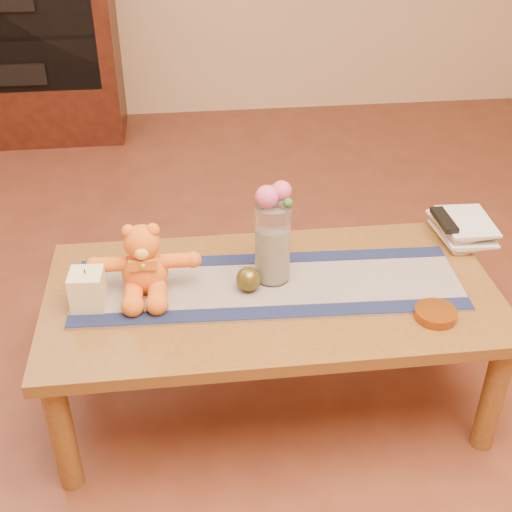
{
  "coord_description": "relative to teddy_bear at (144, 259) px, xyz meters",
  "views": [
    {
      "loc": [
        -0.25,
        -1.68,
        1.68
      ],
      "look_at": [
        -0.05,
        0.0,
        0.58
      ],
      "focal_mm": 47.36,
      "sensor_mm": 36.0,
      "label": 1
    }
  ],
  "objects": [
    {
      "name": "media_cabinet",
      "position": [
        -0.81,
        2.43,
        -0.02
      ],
      "size": [
        1.2,
        0.5,
        1.1
      ],
      "primitive_type": "cube",
      "color": "black",
      "rests_on": "floor"
    },
    {
      "name": "tv_remote",
      "position": [
        1.01,
        0.17,
        -0.03
      ],
      "size": [
        0.05,
        0.16,
        0.02
      ],
      "primitive_type": "cube",
      "rotation": [
        0.0,
        0.0,
        0.01
      ],
      "color": "black",
      "rests_on": "book_top"
    },
    {
      "name": "glass_vase",
      "position": [
        0.39,
        0.01,
        0.02
      ],
      "size": [
        0.11,
        0.11,
        0.26
      ],
      "primitive_type": "cylinder",
      "color": "silver",
      "rests_on": "persian_runner"
    },
    {
      "name": "rose_left",
      "position": [
        0.37,
        0.0,
        0.19
      ],
      "size": [
        0.07,
        0.07,
        0.07
      ],
      "primitive_type": "sphere",
      "color": "#D14979",
      "rests_on": "glass_vase"
    },
    {
      "name": "bronze_ball",
      "position": [
        0.31,
        -0.04,
        -0.07
      ],
      "size": [
        0.08,
        0.08,
        0.08
      ],
      "primitive_type": "sphere",
      "rotation": [
        0.0,
        0.0,
        0.09
      ],
      "color": "#4F471A",
      "rests_on": "persian_runner"
    },
    {
      "name": "pillar_candle",
      "position": [
        -0.17,
        -0.07,
        -0.05
      ],
      "size": [
        0.1,
        0.1,
        0.12
      ],
      "primitive_type": "cube",
      "rotation": [
        0.0,
        0.0,
        -0.06
      ],
      "color": "beige",
      "rests_on": "persian_runner"
    },
    {
      "name": "leaf_sprig",
      "position": [
        0.43,
        -0.01,
        0.17
      ],
      "size": [
        0.03,
        0.03,
        0.03
      ],
      "primitive_type": "sphere",
      "color": "#33662D",
      "rests_on": "glass_vase"
    },
    {
      "name": "teddy_bear",
      "position": [
        0.0,
        0.0,
        0.0
      ],
      "size": [
        0.32,
        0.27,
        0.22
      ],
      "primitive_type": null,
      "rotation": [
        0.0,
        0.0,
        -0.01
      ],
      "color": "orange",
      "rests_on": "persian_runner"
    },
    {
      "name": "persian_runner",
      "position": [
        0.38,
        -0.02,
        -0.11
      ],
      "size": [
        1.21,
        0.4,
        0.01
      ],
      "primitive_type": "cube",
      "rotation": [
        0.0,
        0.0,
        -0.04
      ],
      "color": "#211B4D",
      "rests_on": "coffee_table_top"
    },
    {
      "name": "cabinet_cavity",
      "position": [
        -0.81,
        2.2,
        0.09
      ],
      "size": [
        1.02,
        0.03,
        0.61
      ],
      "primitive_type": "cube",
      "color": "black",
      "rests_on": "media_cabinet"
    },
    {
      "name": "table_leg_fl",
      "position": [
        -0.25,
        -0.34,
        -0.36
      ],
      "size": [
        0.07,
        0.07,
        0.41
      ],
      "primitive_type": "cylinder",
      "color": "brown",
      "rests_on": "floor"
    },
    {
      "name": "book_lower",
      "position": [
        1.01,
        0.18,
        -0.09
      ],
      "size": [
        0.18,
        0.24,
        0.02
      ],
      "primitive_type": "imported",
      "rotation": [
        0.0,
        0.0,
        -0.08
      ],
      "color": "beige",
      "rests_on": "book_bottom"
    },
    {
      "name": "coffee_table_top",
      "position": [
        0.39,
        -0.05,
        -0.14
      ],
      "size": [
        1.4,
        0.7,
        0.04
      ],
      "primitive_type": "cube",
      "color": "brown",
      "rests_on": "floor"
    },
    {
      "name": "candle_wick",
      "position": [
        -0.17,
        -0.07,
        0.01
      ],
      "size": [
        0.0,
        0.0,
        0.01
      ],
      "primitive_type": "cylinder",
      "rotation": [
        0.0,
        0.0,
        -0.06
      ],
      "color": "black",
      "rests_on": "pillar_candle"
    },
    {
      "name": "amber_dish",
      "position": [
        0.84,
        -0.24,
        -0.1
      ],
      "size": [
        0.16,
        0.16,
        0.03
      ],
      "primitive_type": "cylinder",
      "rotation": [
        0.0,
        0.0,
        -0.31
      ],
      "color": "#BF5914",
      "rests_on": "coffee_table_top"
    },
    {
      "name": "potpourri_fill",
      "position": [
        0.39,
        0.01,
        -0.02
      ],
      "size": [
        0.09,
        0.09,
        0.18
      ],
      "primitive_type": "cylinder",
      "color": "beige",
      "rests_on": "glass_vase"
    },
    {
      "name": "blue_flower_side",
      "position": [
        0.36,
        0.03,
        0.17
      ],
      "size": [
        0.04,
        0.04,
        0.04
      ],
      "primitive_type": "sphere",
      "color": "#454D95",
      "rests_on": "glass_vase"
    },
    {
      "name": "blue_flower_back",
      "position": [
        0.4,
        0.05,
        0.18
      ],
      "size": [
        0.04,
        0.04,
        0.04
      ],
      "primitive_type": "sphere",
      "color": "#454D95",
      "rests_on": "glass_vase"
    },
    {
      "name": "book_top",
      "position": [
        1.01,
        0.18,
        -0.05
      ],
      "size": [
        0.17,
        0.23,
        0.02
      ],
      "primitive_type": "imported",
      "rotation": [
        0.0,
        0.0,
        -0.04
      ],
      "color": "beige",
      "rests_on": "book_upper"
    },
    {
      "name": "rose_right",
      "position": [
        0.42,
        0.02,
        0.2
      ],
      "size": [
        0.06,
        0.06,
        0.06
      ],
      "primitive_type": "sphere",
      "color": "#D14979",
      "rests_on": "glass_vase"
    },
    {
      "name": "runner_border_far",
      "position": [
        0.38,
        0.12,
        -0.11
      ],
      "size": [
        1.2,
        0.11,
        0.0
      ],
      "primitive_type": "cube",
      "rotation": [
        0.0,
        0.0,
        -0.04
      ],
      "color": "#151C40",
      "rests_on": "persian_runner"
    },
    {
      "name": "book_upper",
      "position": [
        1.0,
        0.19,
        -0.07
      ],
      "size": [
        0.19,
        0.24,
        0.02
      ],
      "primitive_type": "imported",
      "rotation": [
        0.0,
        0.0,
        0.11
      ],
      "color": "beige",
      "rests_on": "book_lower"
    },
    {
      "name": "book_bottom",
      "position": [
        1.0,
        0.18,
        -0.11
      ],
      "size": [
        0.18,
        0.23,
        0.02
      ],
      "primitive_type": "imported",
      "rotation": [
        0.0,
        0.0,
        0.06
      ],
      "color": "beige",
      "rests_on": "coffee_table_top"
    },
    {
      "name": "stereo_lower",
      "position": [
        -0.81,
        2.3,
        -0.1
      ],
      "size": [
        0.42,
        0.28,
        0.12
      ],
      "primitive_type": "cube",
      "color": "black",
      "rests_on": "media_cabinet"
    },
    {
      "name": "cabinet_shelf",
      "position": [
        -0.81,
        2.28,
        0.09
      ],
      "size": [
        1.02,
        0.2,
        0.02
      ],
      "primitive_type": "cube",
      "color": "black",
      "rests_on": "media_cabinet"
    },
    {
      "name": "runner_border_near",
      "position": [
        0.37,
        -0.17,
        -0.11
      ],
      "size": [
        1.2,
        0.11,
        0.0
      ],
      "primitive_type": "cube",
      "rotation": [
        0.0,
        0.0,
        -0.04
      ],
      "color": "#151C40",
      "rests_on": "persian_runner"
    },
    {
      "name": "table_leg_fr",
      "position": [
        1.03,
        -0.34,
        -0.36
      ],
      "size": [
        0.07,
        0.07,
        0.41
      ],
      "primitive_type": "cylinder",
      "color": "brown",
      "rests_on": "floor"
    },
    {
      "name": "table_leg_bl",
      "position": [
        -0.25,
        0.24,
        -0.36
      ],
      "size": [
        0.07,
        0.07,
        0.41
      ],
      "primitive_type": "cylinder",
      "color": "brown",
      "rests_on": "floor"
    },
    {
      "name": "table_leg_br",
      "position": [
        1.03,
        0.24,
        -0.36
      ],
      "size": [
        0.07,
        0.07,
        0.41
      ],
      "primitive_type": "cylinder",
      "color": "brown",
      "rests_on": "floor"
    },
    {
      "name": "floor",
      "position": [
        0.39,
        -0.05,
        -0.57
      ],
      "size": [
        5.5,
        5.5,
        0.0
      ],
      "primitive_type": "plane",
      "color": "#572719",
      "rests_on": "ground"
    }
  ]
}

